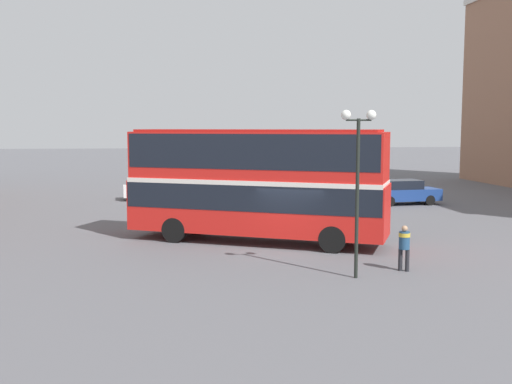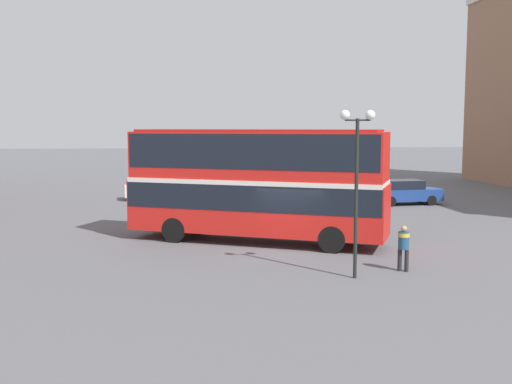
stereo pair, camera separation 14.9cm
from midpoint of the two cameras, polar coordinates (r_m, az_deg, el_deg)
ground_plane at (r=24.66m, az=3.12°, el=-5.44°), size 240.00×240.00×0.00m
double_decker_bus at (r=25.66m, az=0.17°, el=1.34°), size 11.16×7.13×4.87m
pedestrian_foreground at (r=21.34m, az=14.07°, el=-4.77°), size 0.55×0.55×1.60m
parked_car_kerb_near at (r=39.79m, az=14.09°, el=-0.01°), size 4.61×2.22×1.58m
parked_car_kerb_far at (r=41.85m, az=-9.42°, el=0.36°), size 4.29×2.25×1.55m
parked_car_side_street at (r=39.00m, az=-1.61°, el=-0.04°), size 4.10×2.04×1.44m
street_lamp_twin_globe at (r=19.68m, az=9.80°, el=3.12°), size 1.16×0.32×5.52m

